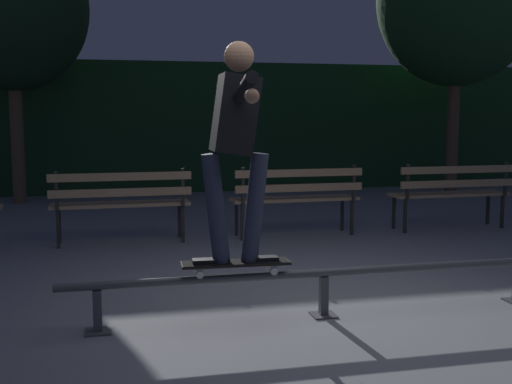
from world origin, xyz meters
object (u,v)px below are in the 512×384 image
(park_bench_left_center, at_px, (121,198))
(park_bench_right_center, at_px, (296,193))
(skateboard, at_px, (236,264))
(park_bench_rightmost, at_px, (452,189))
(skateboarder, at_px, (235,133))
(tree_far_left, at_px, (12,8))
(grind_rail, at_px, (324,280))

(park_bench_left_center, distance_m, park_bench_right_center, 2.11)
(skateboard, distance_m, park_bench_rightmost, 4.66)
(park_bench_rightmost, bearing_deg, skateboard, -138.47)
(skateboard, bearing_deg, skateboarder, -2.20)
(park_bench_left_center, relative_size, park_bench_rightmost, 1.00)
(skateboard, height_order, skateboarder, skateboarder)
(park_bench_right_center, bearing_deg, park_bench_left_center, 180.00)
(skateboard, bearing_deg, park_bench_rightmost, 41.53)
(skateboard, height_order, tree_far_left, tree_far_left)
(park_bench_right_center, height_order, tree_far_left, tree_far_left)
(grind_rail, bearing_deg, skateboard, 180.00)
(skateboarder, bearing_deg, tree_far_left, 108.47)
(park_bench_right_center, bearing_deg, park_bench_rightmost, 0.00)
(skateboarder, distance_m, tree_far_left, 7.71)
(grind_rail, distance_m, tree_far_left, 8.26)
(skateboard, height_order, park_bench_left_center, park_bench_left_center)
(skateboard, xyz_separation_m, park_bench_right_center, (1.37, 3.09, 0.10))
(skateboard, xyz_separation_m, park_bench_rightmost, (3.49, 3.09, 0.10))
(tree_far_left, bearing_deg, skateboard, -71.55)
(skateboard, distance_m, skateboarder, 0.94)
(park_bench_rightmost, relative_size, tree_far_left, 0.35)
(skateboard, relative_size, skateboarder, 0.50)
(park_bench_left_center, bearing_deg, tree_far_left, 112.06)
(park_bench_left_center, distance_m, tree_far_left, 5.10)
(tree_far_left, bearing_deg, skateboarder, -71.53)
(park_bench_rightmost, bearing_deg, skateboarder, -138.45)
(grind_rail, height_order, park_bench_left_center, park_bench_left_center)
(grind_rail, relative_size, park_bench_right_center, 2.40)
(park_bench_left_center, xyz_separation_m, tree_far_left, (-1.62, 4.00, 2.72))
(skateboarder, relative_size, park_bench_rightmost, 0.97)
(skateboarder, bearing_deg, grind_rail, 0.01)
(skateboard, relative_size, park_bench_left_center, 0.49)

